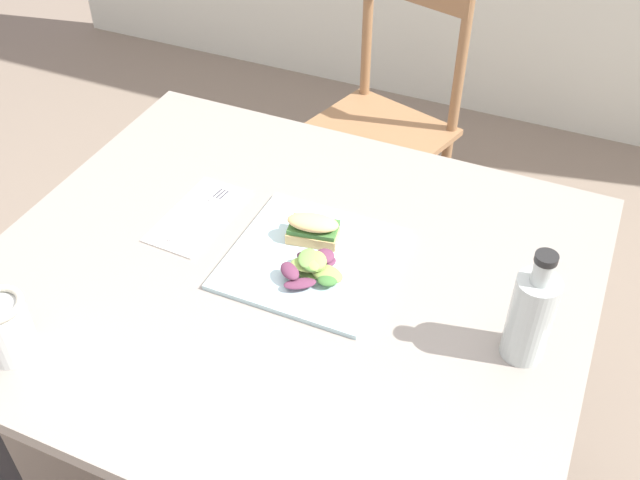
# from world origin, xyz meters

# --- Properties ---
(dining_table) EXTENTS (1.11, 0.95, 0.74)m
(dining_table) POSITION_xyz_m (0.01, 0.08, 0.61)
(dining_table) COLOR gray
(dining_table) RESTS_ON ground
(chair_wooden_far) EXTENTS (0.50, 0.50, 0.87)m
(chair_wooden_far) POSITION_xyz_m (-0.14, 1.04, 0.45)
(chair_wooden_far) COLOR #8E6642
(chair_wooden_far) RESTS_ON ground
(plate_lunch) EXTENTS (0.30, 0.30, 0.01)m
(plate_lunch) POSITION_xyz_m (0.04, 0.12, 0.74)
(plate_lunch) COLOR silver
(plate_lunch) RESTS_ON dining_table
(sandwich_half_front) EXTENTS (0.11, 0.07, 0.06)m
(sandwich_half_front) POSITION_xyz_m (0.03, 0.17, 0.78)
(sandwich_half_front) COLOR #DBB270
(sandwich_half_front) RESTS_ON plate_lunch
(salad_mixed_greens) EXTENTS (0.12, 0.13, 0.04)m
(salad_mixed_greens) POSITION_xyz_m (0.07, 0.08, 0.77)
(salad_mixed_greens) COLOR #6B9E47
(salad_mixed_greens) RESTS_ON plate_lunch
(napkin_folded) EXTENTS (0.13, 0.23, 0.00)m
(napkin_folded) POSITION_xyz_m (-0.22, 0.15, 0.74)
(napkin_folded) COLOR silver
(napkin_folded) RESTS_ON dining_table
(fork_on_napkin) EXTENTS (0.04, 0.19, 0.00)m
(fork_on_napkin) POSITION_xyz_m (-0.22, 0.17, 0.75)
(fork_on_napkin) COLOR silver
(fork_on_napkin) RESTS_ON napkin_folded
(bottle_cold_brew) EXTENTS (0.07, 0.07, 0.22)m
(bottle_cold_brew) POSITION_xyz_m (0.45, 0.06, 0.82)
(bottle_cold_brew) COLOR black
(bottle_cold_brew) RESTS_ON dining_table
(mason_jar_iced_tea) EXTENTS (0.09, 0.09, 0.11)m
(mason_jar_iced_tea) POSITION_xyz_m (-0.32, -0.28, 0.79)
(mason_jar_iced_tea) COLOR #995623
(mason_jar_iced_tea) RESTS_ON dining_table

